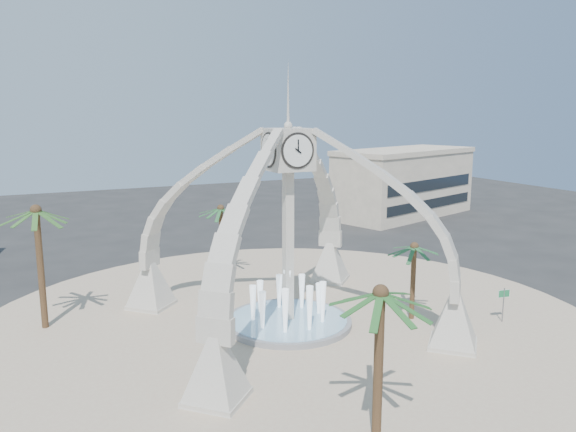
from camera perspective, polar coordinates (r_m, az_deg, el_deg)
name	(u,v)px	position (r m, az deg, el deg)	size (l,w,h in m)	color
ground	(288,325)	(36.08, 0.01, -11.01)	(140.00, 140.00, 0.00)	#282828
plaza	(288,325)	(36.06, 0.01, -10.97)	(40.00, 40.00, 0.06)	#C0AE8F
clock_tower	(288,224)	(34.23, 0.01, -0.85)	(17.94, 17.94, 16.30)	#B8B1A4
fountain	(288,321)	(35.97, 0.01, -10.59)	(8.00, 8.00, 3.62)	gray
building_ne	(404,182)	(73.85, 11.72, 3.37)	(21.87, 14.17, 8.60)	beige
palm_east	(414,247)	(36.48, 12.72, -3.14)	(4.53, 4.53, 5.50)	brown
palm_west	(36,212)	(36.80, -24.23, 0.33)	(5.35, 5.35, 8.26)	brown
palm_north	(221,209)	(44.70, -6.85, 0.67)	(4.06, 4.06, 6.42)	brown
palm_south	(381,295)	(22.57, 9.39, -7.94)	(5.54, 5.54, 7.03)	brown
street_sign	(504,298)	(38.45, 21.07, -7.77)	(0.83, 0.17, 2.29)	slate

